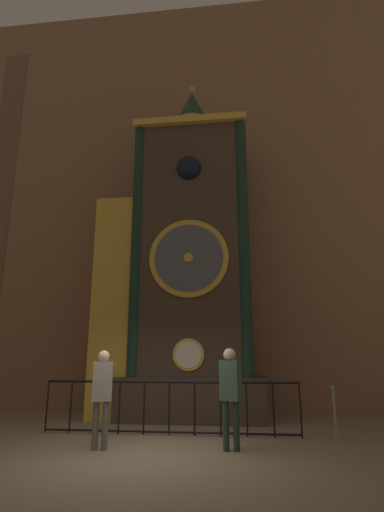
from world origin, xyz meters
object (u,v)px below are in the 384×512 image
object	(u,v)px
visitor_near	(102,389)
stanchion_post	(336,422)
clock_tower	(180,265)
visitor_far	(230,387)

from	to	relation	value
visitor_near	stanchion_post	world-z (taller)	visitor_near
clock_tower	visitor_near	size ratio (longest dim) A/B	5.85
visitor_far	stanchion_post	distance (m)	2.48
clock_tower	visitor_near	xyz separation A→B (m)	(-0.87, -3.52, -3.07)
visitor_near	stanchion_post	distance (m)	4.60
visitor_near	stanchion_post	bearing A→B (deg)	1.52
clock_tower	visitor_near	world-z (taller)	clock_tower
clock_tower	stanchion_post	world-z (taller)	clock_tower
clock_tower	visitor_far	size ratio (longest dim) A/B	5.71
stanchion_post	visitor_far	bearing A→B (deg)	-148.74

